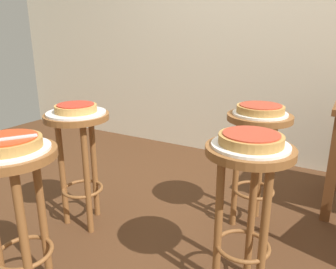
{
  "coord_description": "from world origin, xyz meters",
  "views": [
    {
      "loc": [
        0.77,
        -1.4,
        1.17
      ],
      "look_at": [
        -0.07,
        0.07,
        0.64
      ],
      "focal_mm": 35.43,
      "sensor_mm": 36.0,
      "label": 1
    }
  ],
  "objects_px": {
    "stool_foreground": "(15,194)",
    "pizza_rear": "(260,109)",
    "pizza_server_knife": "(7,139)",
    "stool_middle": "(247,189)",
    "serving_plate_leftside": "(76,113)",
    "stool_rear": "(257,146)",
    "pizza_middle": "(251,139)",
    "stool_leftside": "(79,145)",
    "serving_plate_middle": "(250,145)",
    "serving_plate_foreground": "(8,149)",
    "serving_plate_rear": "(260,114)",
    "pizza_foreground": "(7,143)",
    "pizza_leftside": "(76,108)"
  },
  "relations": [
    {
      "from": "pizza_server_knife",
      "to": "stool_foreground",
      "type": "bearing_deg",
      "value": 89.85
    },
    {
      "from": "pizza_foreground",
      "to": "serving_plate_leftside",
      "type": "height_order",
      "value": "pizza_foreground"
    },
    {
      "from": "stool_middle",
      "to": "stool_rear",
      "type": "relative_size",
      "value": 1.0
    },
    {
      "from": "stool_middle",
      "to": "pizza_rear",
      "type": "xyz_separation_m",
      "value": [
        -0.11,
        0.57,
        0.23
      ]
    },
    {
      "from": "serving_plate_middle",
      "to": "pizza_middle",
      "type": "height_order",
      "value": "pizza_middle"
    },
    {
      "from": "serving_plate_leftside",
      "to": "stool_rear",
      "type": "height_order",
      "value": "serving_plate_leftside"
    },
    {
      "from": "stool_middle",
      "to": "stool_leftside",
      "type": "height_order",
      "value": "same"
    },
    {
      "from": "stool_middle",
      "to": "pizza_rear",
      "type": "distance_m",
      "value": 0.62
    },
    {
      "from": "stool_rear",
      "to": "serving_plate_rear",
      "type": "distance_m",
      "value": 0.2
    },
    {
      "from": "serving_plate_foreground",
      "to": "pizza_server_knife",
      "type": "xyz_separation_m",
      "value": [
        0.03,
        -0.02,
        0.06
      ]
    },
    {
      "from": "serving_plate_foreground",
      "to": "serving_plate_middle",
      "type": "xyz_separation_m",
      "value": [
        0.82,
        0.53,
        0.0
      ]
    },
    {
      "from": "serving_plate_foreground",
      "to": "stool_leftside",
      "type": "distance_m",
      "value": 0.66
    },
    {
      "from": "serving_plate_rear",
      "to": "pizza_rear",
      "type": "xyz_separation_m",
      "value": [
        0.0,
        -0.0,
        0.03
      ]
    },
    {
      "from": "pizza_middle",
      "to": "stool_rear",
      "type": "height_order",
      "value": "pizza_middle"
    },
    {
      "from": "stool_foreground",
      "to": "pizza_rear",
      "type": "height_order",
      "value": "pizza_rear"
    },
    {
      "from": "pizza_foreground",
      "to": "serving_plate_middle",
      "type": "xyz_separation_m",
      "value": [
        0.82,
        0.53,
        -0.03
      ]
    },
    {
      "from": "stool_foreground",
      "to": "stool_leftside",
      "type": "relative_size",
      "value": 1.0
    },
    {
      "from": "stool_leftside",
      "to": "pizza_middle",
      "type": "bearing_deg",
      "value": -3.4
    },
    {
      "from": "stool_leftside",
      "to": "stool_rear",
      "type": "height_order",
      "value": "same"
    },
    {
      "from": "pizza_middle",
      "to": "stool_leftside",
      "type": "distance_m",
      "value": 1.07
    },
    {
      "from": "serving_plate_leftside",
      "to": "serving_plate_middle",
      "type": "bearing_deg",
      "value": -3.4
    },
    {
      "from": "serving_plate_middle",
      "to": "pizza_server_knife",
      "type": "bearing_deg",
      "value": -145.27
    },
    {
      "from": "stool_middle",
      "to": "serving_plate_leftside",
      "type": "xyz_separation_m",
      "value": [
        -1.04,
        0.06,
        0.2
      ]
    },
    {
      "from": "stool_middle",
      "to": "stool_rear",
      "type": "height_order",
      "value": "same"
    },
    {
      "from": "pizza_foreground",
      "to": "pizza_leftside",
      "type": "xyz_separation_m",
      "value": [
        -0.22,
        0.59,
        0.0
      ]
    },
    {
      "from": "stool_foreground",
      "to": "serving_plate_leftside",
      "type": "relative_size",
      "value": 2.11
    },
    {
      "from": "pizza_rear",
      "to": "serving_plate_rear",
      "type": "bearing_deg",
      "value": 90.0
    },
    {
      "from": "serving_plate_foreground",
      "to": "stool_middle",
      "type": "distance_m",
      "value": 1.0
    },
    {
      "from": "pizza_middle",
      "to": "serving_plate_leftside",
      "type": "relative_size",
      "value": 0.78
    },
    {
      "from": "pizza_middle",
      "to": "pizza_rear",
      "type": "xyz_separation_m",
      "value": [
        -0.11,
        0.57,
        -0.0
      ]
    },
    {
      "from": "pizza_middle",
      "to": "pizza_server_knife",
      "type": "distance_m",
      "value": 0.96
    },
    {
      "from": "stool_leftside",
      "to": "pizza_leftside",
      "type": "bearing_deg",
      "value": 0.0
    },
    {
      "from": "pizza_middle",
      "to": "serving_plate_rear",
      "type": "xyz_separation_m",
      "value": [
        -0.11,
        0.57,
        -0.03
      ]
    },
    {
      "from": "stool_foreground",
      "to": "serving_plate_middle",
      "type": "xyz_separation_m",
      "value": [
        0.82,
        0.53,
        0.2
      ]
    },
    {
      "from": "serving_plate_middle",
      "to": "pizza_server_knife",
      "type": "height_order",
      "value": "pizza_server_knife"
    },
    {
      "from": "stool_middle",
      "to": "pizza_rear",
      "type": "relative_size",
      "value": 2.67
    },
    {
      "from": "serving_plate_rear",
      "to": "pizza_server_knife",
      "type": "distance_m",
      "value": 1.31
    },
    {
      "from": "stool_middle",
      "to": "pizza_middle",
      "type": "xyz_separation_m",
      "value": [
        0.0,
        0.0,
        0.23
      ]
    },
    {
      "from": "pizza_foreground",
      "to": "serving_plate_rear",
      "type": "xyz_separation_m",
      "value": [
        0.71,
        1.1,
        -0.03
      ]
    },
    {
      "from": "pizza_middle",
      "to": "pizza_rear",
      "type": "bearing_deg",
      "value": 101.21
    },
    {
      "from": "pizza_foreground",
      "to": "pizza_rear",
      "type": "bearing_deg",
      "value": 57.22
    },
    {
      "from": "stool_middle",
      "to": "stool_leftside",
      "type": "distance_m",
      "value": 1.04
    },
    {
      "from": "stool_foreground",
      "to": "serving_plate_foreground",
      "type": "xyz_separation_m",
      "value": [
        0.0,
        0.0,
        0.2
      ]
    },
    {
      "from": "stool_foreground",
      "to": "pizza_server_knife",
      "type": "bearing_deg",
      "value": -33.69
    },
    {
      "from": "stool_foreground",
      "to": "pizza_rear",
      "type": "bearing_deg",
      "value": 57.22
    },
    {
      "from": "stool_foreground",
      "to": "stool_middle",
      "type": "distance_m",
      "value": 0.98
    },
    {
      "from": "stool_leftside",
      "to": "pizza_rear",
      "type": "height_order",
      "value": "pizza_rear"
    },
    {
      "from": "stool_rear",
      "to": "stool_middle",
      "type": "bearing_deg",
      "value": -78.79
    },
    {
      "from": "pizza_foreground",
      "to": "stool_rear",
      "type": "distance_m",
      "value": 1.33
    },
    {
      "from": "pizza_foreground",
      "to": "serving_plate_rear",
      "type": "distance_m",
      "value": 1.31
    }
  ]
}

